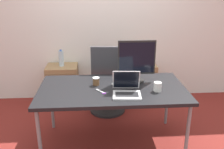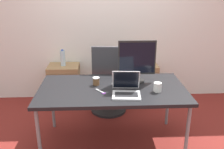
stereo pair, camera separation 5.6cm
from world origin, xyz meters
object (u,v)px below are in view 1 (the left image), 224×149
office_chair (107,87)px  laptop_center (127,90)px  water_bottle (61,58)px  coffee_cup_white (158,87)px  monitor (137,61)px  mouse (113,84)px  cabinet_right (140,82)px  cabinet_left (63,84)px  coffee_cup_brown (96,81)px

office_chair → laptop_center: size_ratio=3.39×
water_bottle → coffee_cup_white: size_ratio=2.55×
water_bottle → laptop_center: laptop_center is taller
office_chair → monitor: 0.93m
mouse → coffee_cup_white: coffee_cup_white is taller
laptop_center → coffee_cup_white: size_ratio=3.08×
cabinet_right → coffee_cup_white: 1.42m
office_chair → cabinet_left: size_ratio=1.69×
office_chair → cabinet_right: 0.72m
cabinet_left → monitor: bearing=-44.3°
water_bottle → coffee_cup_brown: (0.56, -1.11, 0.03)m
cabinet_right → water_bottle: bearing=179.9°
monitor → mouse: bearing=-161.0°
office_chair → mouse: (0.04, -0.72, 0.35)m
laptop_center → coffee_cup_white: (0.36, 0.06, 0.00)m
cabinet_right → coffee_cup_white: size_ratio=6.17×
cabinet_left → laptop_center: bearing=-57.4°
cabinet_right → monitor: (-0.25, -1.03, 0.70)m
cabinet_right → water_bottle: 1.38m
cabinet_left → cabinet_right: 1.30m
coffee_cup_white → coffee_cup_brown: 0.74m
office_chair → water_bottle: (-0.72, 0.41, 0.36)m
water_bottle → office_chair: bearing=-29.5°
mouse → coffee_cup_white: (0.49, -0.21, 0.04)m
monitor → water_bottle: bearing=135.7°
cabinet_left → water_bottle: (0.00, 0.00, 0.45)m
coffee_cup_white → coffee_cup_brown: size_ratio=1.10×
cabinet_left → cabinet_right: (1.30, 0.00, 0.00)m
cabinet_right → water_bottle: water_bottle is taller
cabinet_right → monitor: bearing=-103.6°
cabinet_right → laptop_center: 1.53m
office_chair → mouse: office_chair is taller
cabinet_left → coffee_cup_brown: size_ratio=6.80×
laptop_center → cabinet_right: bearing=73.6°
mouse → coffee_cup_brown: bearing=174.7°
office_chair → monitor: bearing=-61.9°
office_chair → cabinet_left: office_chair is taller
cabinet_right → coffee_cup_brown: coffee_cup_brown is taller
cabinet_right → laptop_center: (-0.41, -1.40, 0.48)m
office_chair → cabinet_right: office_chair is taller
monitor → coffee_cup_white: bearing=-56.9°
coffee_cup_brown → laptop_center: bearing=-40.5°
cabinet_left → cabinet_right: bearing=0.0°
monitor → coffee_cup_brown: 0.55m
mouse → cabinet_right: bearing=64.5°
office_chair → coffee_cup_white: office_chair is taller
office_chair → coffee_cup_brown: size_ratio=11.52×
monitor → coffee_cup_white: (0.20, -0.31, -0.22)m
cabinet_left → cabinet_right: size_ratio=1.00×
monitor → cabinet_right: bearing=76.4°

